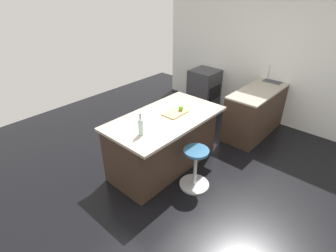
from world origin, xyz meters
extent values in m
plane|color=black|center=(0.00, 0.00, 0.00)|extent=(7.33, 7.33, 0.00)
cube|color=silver|center=(-2.82, 0.00, 1.35)|extent=(0.12, 4.86, 2.69)
cube|color=#38281E|center=(-2.47, 0.30, 0.43)|extent=(2.28, 0.60, 0.87)
cube|color=#9E9384|center=(-2.47, 0.30, 0.88)|extent=(2.28, 0.60, 0.03)
cube|color=#38383D|center=(-2.75, 0.30, 0.84)|extent=(0.44, 0.36, 0.12)
cylinder|color=#B7B7BC|center=(-2.75, 0.15, 1.04)|extent=(0.02, 0.02, 0.28)
cube|color=#38383D|center=(-2.47, -1.19, 0.43)|extent=(0.60, 0.60, 0.87)
cube|color=black|center=(-2.47, -0.88, 0.39)|extent=(0.44, 0.01, 0.32)
cube|color=#38281E|center=(-0.08, -0.29, 0.43)|extent=(1.74, 0.79, 0.87)
cube|color=#9E9384|center=(-0.08, -0.24, 0.89)|extent=(1.80, 0.99, 0.04)
cylinder|color=#B7B7BC|center=(-0.02, 0.38, 0.01)|extent=(0.44, 0.44, 0.03)
cylinder|color=#B7B7BC|center=(-0.02, 0.38, 0.31)|extent=(0.05, 0.05, 0.57)
cylinder|color=#336084|center=(-0.02, 0.38, 0.61)|extent=(0.36, 0.36, 0.04)
cube|color=tan|center=(-0.26, -0.21, 0.92)|extent=(0.36, 0.24, 0.02)
sphere|color=#609E2D|center=(-0.36, -0.19, 0.97)|extent=(0.08, 0.08, 0.08)
cylinder|color=silver|center=(0.51, -0.14, 1.02)|extent=(0.06, 0.06, 0.22)
cylinder|color=silver|center=(0.51, -0.14, 1.17)|extent=(0.03, 0.03, 0.08)
cylinder|color=#B7B7BC|center=(0.51, -0.14, 1.21)|extent=(0.03, 0.03, 0.02)
camera|label=1|loc=(2.47, 2.08, 2.69)|focal=28.15mm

